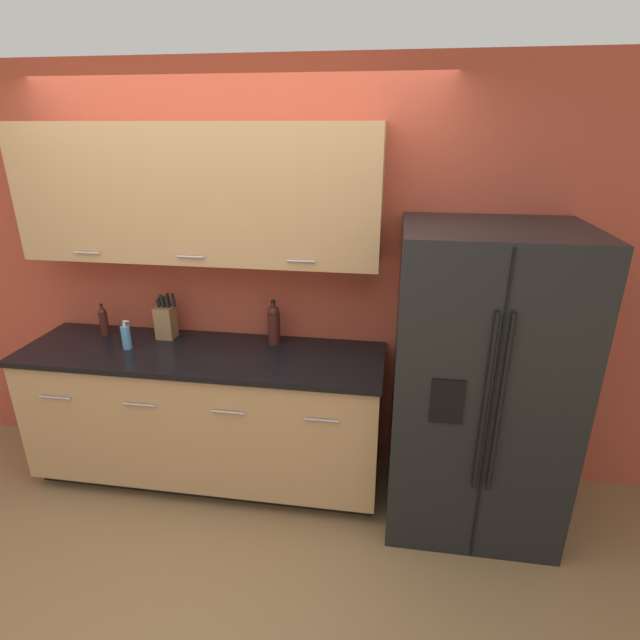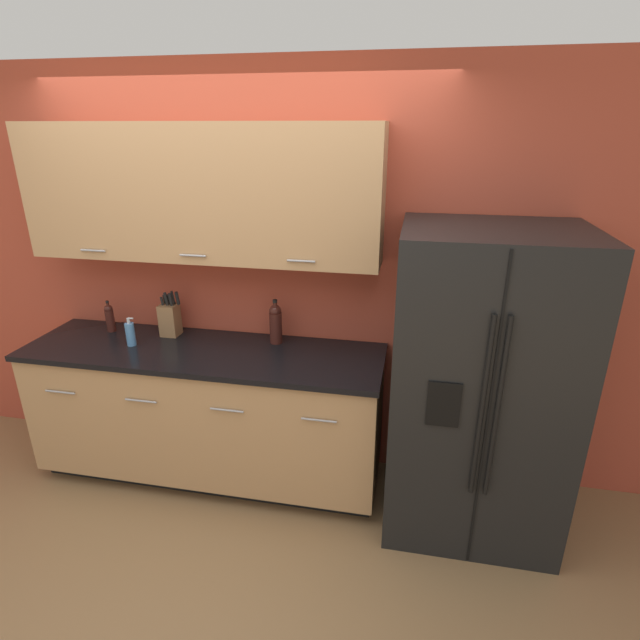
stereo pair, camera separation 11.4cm
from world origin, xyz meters
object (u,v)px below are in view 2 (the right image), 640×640
knife_block (170,319)px  oil_bottle (110,317)px  refrigerator (479,386)px  soap_dispenser (130,334)px  wine_bottle (276,323)px

knife_block → oil_bottle: size_ratio=1.41×
refrigerator → soap_dispenser: bearing=178.9°
refrigerator → knife_block: (-1.95, 0.24, 0.16)m
refrigerator → wine_bottle: size_ratio=6.07×
soap_dispenser → oil_bottle: oil_bottle is taller
oil_bottle → soap_dispenser: bearing=-35.6°
refrigerator → knife_block: 1.98m
refrigerator → knife_block: size_ratio=5.78×
wine_bottle → oil_bottle: 1.15m
wine_bottle → soap_dispenser: 0.92m
knife_block → wine_bottle: knife_block is taller
wine_bottle → soap_dispenser: bearing=-166.3°
soap_dispenser → knife_block: bearing=50.1°
soap_dispenser → refrigerator: bearing=-1.1°
knife_block → wine_bottle: bearing=1.0°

